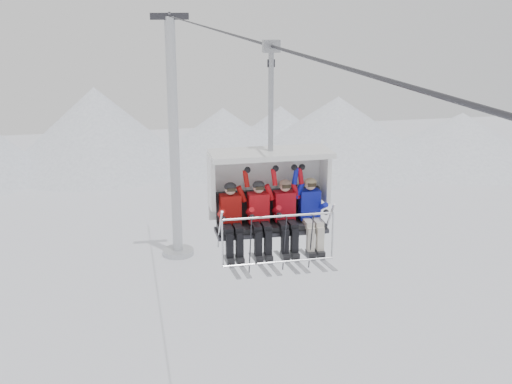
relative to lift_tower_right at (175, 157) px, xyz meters
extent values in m
cone|color=white|center=(-5.00, 22.00, -2.28)|extent=(16.00, 16.00, 7.00)
cone|color=white|center=(6.00, 21.00, -3.28)|extent=(14.00, 14.00, 5.00)
cone|color=white|center=(16.00, 19.00, -2.78)|extent=(18.00, 18.00, 6.00)
cone|color=white|center=(27.00, 17.00, -3.53)|extent=(16.00, 16.00, 4.50)
cone|color=white|center=(12.00, 24.00, -3.53)|extent=(12.00, 12.00, 4.50)
cylinder|color=#B2B5BA|center=(0.00, 0.00, 0.87)|extent=(0.56, 0.56, 13.30)
cylinder|color=#B2B5BA|center=(0.00, 0.00, -5.63)|extent=(1.80, 1.80, 0.30)
cube|color=#2D2D32|center=(0.00, 0.00, 7.52)|extent=(2.00, 0.35, 0.35)
cylinder|color=#2D2D32|center=(0.00, -22.00, 7.52)|extent=(0.06, 50.00, 0.06)
cube|color=black|center=(0.00, -23.42, 4.17)|extent=(2.04, 0.55, 0.10)
cube|color=black|center=(0.00, -23.16, 4.52)|extent=(2.04, 0.10, 0.59)
cube|color=#2D2D32|center=(0.00, -23.42, 4.08)|extent=(2.13, 0.60, 0.08)
cube|color=white|center=(0.00, -22.94, 4.89)|extent=(2.27, 0.10, 1.35)
cube|color=white|center=(0.00, -23.34, 5.56)|extent=(2.27, 0.90, 0.10)
cylinder|color=silver|center=(0.00, -23.97, 4.54)|extent=(2.08, 0.04, 0.04)
cylinder|color=silver|center=(0.00, -24.04, 3.67)|extent=(2.08, 0.04, 0.04)
cylinder|color=gray|center=(0.00, -23.32, 6.54)|extent=(0.10, 0.10, 1.96)
cube|color=gray|center=(0.00, -23.32, 7.52)|extent=(0.30, 0.18, 0.22)
cube|color=#A7100D|center=(-0.78, -23.38, 4.54)|extent=(0.39, 0.26, 0.57)
sphere|color=tan|center=(-0.78, -23.42, 4.94)|extent=(0.21, 0.21, 0.21)
cube|color=black|center=(-0.88, -23.82, 3.99)|extent=(0.13, 0.15, 0.46)
cube|color=black|center=(-0.69, -23.82, 3.99)|extent=(0.13, 0.15, 0.46)
cube|color=#ABAEB5|center=(-0.88, -23.92, 3.62)|extent=(0.09, 1.69, 0.26)
cube|color=#ABAEB5|center=(-0.69, -23.92, 3.62)|extent=(0.09, 1.69, 0.26)
cube|color=red|center=(-0.25, -23.38, 4.54)|extent=(0.39, 0.26, 0.57)
sphere|color=tan|center=(-0.25, -23.42, 4.94)|extent=(0.21, 0.21, 0.21)
cube|color=black|center=(-0.34, -23.82, 3.99)|extent=(0.13, 0.15, 0.46)
cube|color=black|center=(-0.15, -23.82, 3.99)|extent=(0.13, 0.15, 0.46)
cube|color=#ABAEB5|center=(-0.34, -23.92, 3.62)|extent=(0.09, 1.69, 0.26)
cube|color=#ABAEB5|center=(-0.15, -23.92, 3.62)|extent=(0.09, 1.69, 0.26)
cube|color=#B50B18|center=(0.26, -23.38, 4.54)|extent=(0.39, 0.26, 0.57)
sphere|color=tan|center=(0.26, -23.42, 4.94)|extent=(0.21, 0.21, 0.21)
cube|color=black|center=(0.17, -23.82, 3.99)|extent=(0.13, 0.15, 0.46)
cube|color=black|center=(0.36, -23.82, 3.99)|extent=(0.13, 0.15, 0.46)
cube|color=#ABAEB5|center=(0.17, -23.92, 3.62)|extent=(0.09, 1.69, 0.26)
cube|color=#ABAEB5|center=(0.36, -23.92, 3.62)|extent=(0.09, 1.69, 0.26)
cube|color=#121AAC|center=(0.76, -23.38, 4.54)|extent=(0.39, 0.26, 0.57)
sphere|color=tan|center=(0.76, -23.42, 4.94)|extent=(0.21, 0.21, 0.21)
cube|color=beige|center=(0.67, -23.82, 3.99)|extent=(0.13, 0.15, 0.46)
cube|color=beige|center=(0.85, -23.82, 3.99)|extent=(0.13, 0.15, 0.46)
cube|color=#ABAEB5|center=(0.67, -23.92, 3.62)|extent=(0.09, 1.69, 0.26)
cube|color=#ABAEB5|center=(0.85, -23.92, 3.62)|extent=(0.09, 1.69, 0.26)
camera|label=1|loc=(-2.65, -34.67, 8.30)|focal=45.00mm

